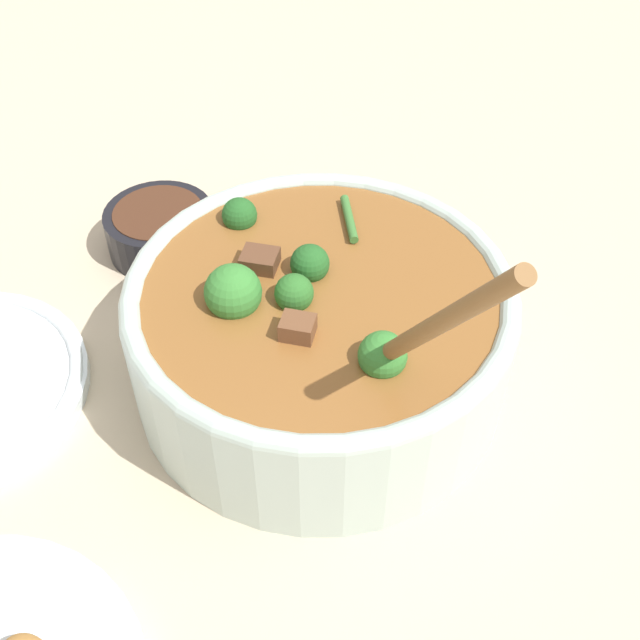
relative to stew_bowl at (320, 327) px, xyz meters
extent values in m
plane|color=#C6B293|center=(0.00, 0.00, -0.06)|extent=(4.00, 4.00, 0.00)
cylinder|color=#B2C6BC|center=(0.00, 0.00, -0.01)|extent=(0.29, 0.29, 0.09)
torus|color=#B2C6BC|center=(0.00, 0.00, 0.04)|extent=(0.29, 0.29, 0.02)
cylinder|color=brown|center=(0.00, 0.00, 0.01)|extent=(0.27, 0.27, 0.06)
sphere|color=#2D6B28|center=(0.01, 0.02, 0.04)|extent=(0.03, 0.03, 0.03)
cylinder|color=#6B9956|center=(0.01, 0.02, 0.02)|extent=(0.01, 0.01, 0.01)
sphere|color=#387F33|center=(-0.08, 0.03, 0.04)|extent=(0.03, 0.03, 0.03)
cylinder|color=#6B9956|center=(-0.08, 0.03, 0.02)|extent=(0.01, 0.01, 0.02)
sphere|color=#235B23|center=(0.02, -0.01, 0.05)|extent=(0.03, 0.03, 0.03)
cylinder|color=#6B9956|center=(0.02, -0.01, 0.02)|extent=(0.01, 0.01, 0.01)
sphere|color=#387F33|center=(0.04, 0.05, 0.05)|extent=(0.04, 0.04, 0.04)
cylinder|color=#6B9956|center=(0.04, 0.05, 0.02)|extent=(0.01, 0.01, 0.02)
sphere|color=#235B23|center=(0.10, -0.02, 0.04)|extent=(0.03, 0.03, 0.03)
cylinder|color=#6B9956|center=(0.10, -0.02, 0.02)|extent=(0.01, 0.01, 0.01)
cube|color=brown|center=(-0.02, 0.04, 0.04)|extent=(0.03, 0.03, 0.02)
cube|color=brown|center=(0.05, 0.01, 0.04)|extent=(0.03, 0.03, 0.02)
cylinder|color=#3D7533|center=(0.03, -0.08, 0.04)|extent=(0.04, 0.04, 0.01)
ellipsoid|color=brown|center=(-0.07, 0.03, 0.03)|extent=(0.04, 0.03, 0.01)
cylinder|color=brown|center=(-0.12, 0.04, 0.11)|extent=(0.12, 0.05, 0.17)
cylinder|color=black|center=(0.22, -0.03, -0.04)|extent=(0.10, 0.10, 0.04)
cylinder|color=#472819|center=(0.22, -0.03, -0.02)|extent=(0.08, 0.08, 0.01)
camera|label=1|loc=(-0.27, 0.33, 0.44)|focal=45.00mm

